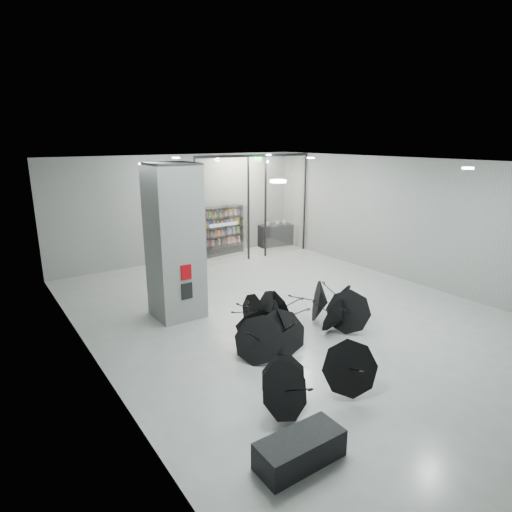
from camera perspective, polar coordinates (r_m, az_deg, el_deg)
room at (r=10.71m, az=5.91°, el=5.95°), size 14.00×14.02×4.01m
column at (r=11.25m, az=-10.75°, el=1.82°), size 1.20×1.20×4.00m
fire_cabinet at (r=10.87m, az=-9.24°, el=-2.13°), size 0.28×0.04×0.38m
info_panel at (r=11.03m, az=-9.13°, el=-4.61°), size 0.30×0.03×0.42m
exit_sign at (r=16.26m, az=0.26°, el=12.67°), size 0.30×0.06×0.15m
glass_partition at (r=16.57m, az=-0.16°, el=7.03°), size 5.06×0.08×4.00m
bench at (r=6.88m, az=5.84°, el=-24.13°), size 1.34×0.58×0.43m
bookshelf at (r=17.44m, az=-4.50°, el=3.39°), size 1.81×0.58×1.96m
shop_counter at (r=18.95m, az=2.61°, el=2.82°), size 1.65×0.83×0.95m
umbrella_cluster at (r=9.98m, az=5.46°, el=-10.01°), size 5.28×4.46×1.30m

